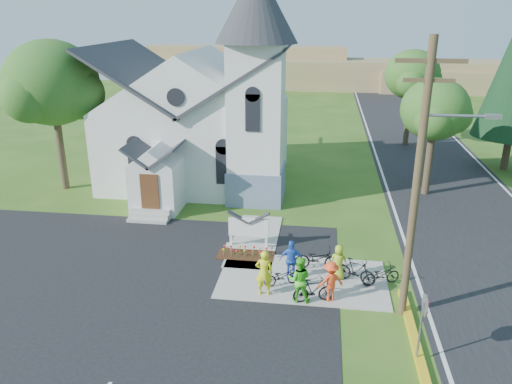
# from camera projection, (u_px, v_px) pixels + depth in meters

# --- Properties ---
(ground) EXTENTS (120.00, 120.00, 0.00)m
(ground) POSITION_uv_depth(u_px,v_px,m) (266.00, 283.00, 20.74)
(ground) COLOR #315618
(ground) RESTS_ON ground
(parking_lot) EXTENTS (20.00, 16.00, 0.02)m
(parking_lot) POSITION_uv_depth(u_px,v_px,m) (85.00, 296.00, 19.76)
(parking_lot) COLOR black
(parking_lot) RESTS_ON ground
(road) EXTENTS (8.00, 90.00, 0.02)m
(road) POSITION_uv_depth(u_px,v_px,m) (440.00, 179.00, 33.43)
(road) COLOR black
(road) RESTS_ON ground
(sidewalk) EXTENTS (7.00, 4.00, 0.05)m
(sidewalk) POSITION_uv_depth(u_px,v_px,m) (302.00, 279.00, 21.01)
(sidewalk) COLOR #A29C92
(sidewalk) RESTS_ON ground
(church) EXTENTS (12.35, 12.00, 13.00)m
(church) POSITION_uv_depth(u_px,v_px,m) (203.00, 102.00, 31.24)
(church) COLOR white
(church) RESTS_ON ground
(church_sign) EXTENTS (2.20, 0.40, 1.70)m
(church_sign) POSITION_uv_depth(u_px,v_px,m) (249.00, 228.00, 23.51)
(church_sign) COLOR #A29C92
(church_sign) RESTS_ON ground
(flower_bed) EXTENTS (2.60, 1.10, 0.07)m
(flower_bed) POSITION_uv_depth(u_px,v_px,m) (246.00, 255.00, 23.02)
(flower_bed) COLOR #381B0F
(flower_bed) RESTS_ON ground
(utility_pole) EXTENTS (3.45, 0.28, 10.00)m
(utility_pole) POSITION_uv_depth(u_px,v_px,m) (419.00, 177.00, 16.81)
(utility_pole) COLOR #483524
(utility_pole) RESTS_ON ground
(stop_sign) EXTENTS (0.11, 0.76, 2.48)m
(stop_sign) POSITION_uv_depth(u_px,v_px,m) (423.00, 314.00, 15.53)
(stop_sign) COLOR gray
(stop_sign) RESTS_ON ground
(tree_lot_corner) EXTENTS (5.60, 5.60, 9.15)m
(tree_lot_corner) POSITION_uv_depth(u_px,v_px,m) (52.00, 83.00, 29.54)
(tree_lot_corner) COLOR #3B2C20
(tree_lot_corner) RESTS_ON ground
(tree_road_near) EXTENTS (4.00, 4.00, 7.05)m
(tree_road_near) POSITION_uv_depth(u_px,v_px,m) (435.00, 110.00, 29.04)
(tree_road_near) COLOR #3B2C20
(tree_road_near) RESTS_ON ground
(tree_road_mid) EXTENTS (4.40, 4.40, 7.80)m
(tree_road_mid) POSITION_uv_depth(u_px,v_px,m) (412.00, 75.00, 39.95)
(tree_road_mid) COLOR #3B2C20
(tree_road_mid) RESTS_ON ground
(distant_hills) EXTENTS (61.00, 10.00, 5.60)m
(distant_hills) POSITION_uv_depth(u_px,v_px,m) (334.00, 73.00, 71.99)
(distant_hills) COLOR olive
(distant_hills) RESTS_ON ground
(cyclist_0) EXTENTS (0.71, 0.49, 1.90)m
(cyclist_0) POSITION_uv_depth(u_px,v_px,m) (264.00, 273.00, 19.54)
(cyclist_0) COLOR yellow
(cyclist_0) RESTS_ON sidewalk
(bike_0) EXTENTS (1.61, 1.11, 0.80)m
(bike_0) POSITION_uv_depth(u_px,v_px,m) (282.00, 276.00, 20.36)
(bike_0) COLOR black
(bike_0) RESTS_ON sidewalk
(cyclist_1) EXTENTS (0.90, 0.71, 1.86)m
(cyclist_1) POSITION_uv_depth(u_px,v_px,m) (299.00, 279.00, 19.10)
(cyclist_1) COLOR #46D427
(cyclist_1) RESTS_ON sidewalk
(bike_1) EXTENTS (1.70, 0.89, 0.99)m
(bike_1) POSITION_uv_depth(u_px,v_px,m) (314.00, 290.00, 19.18)
(bike_1) COLOR black
(bike_1) RESTS_ON sidewalk
(cyclist_2) EXTENTS (1.04, 0.49, 1.72)m
(cyclist_2) POSITION_uv_depth(u_px,v_px,m) (292.00, 260.00, 20.74)
(cyclist_2) COLOR blue
(cyclist_2) RESTS_ON sidewalk
(bike_2) EXTENTS (1.97, 0.74, 1.02)m
(bike_2) POSITION_uv_depth(u_px,v_px,m) (317.00, 258.00, 21.60)
(bike_2) COLOR black
(bike_2) RESTS_ON sidewalk
(cyclist_3) EXTENTS (1.21, 0.97, 1.64)m
(cyclist_3) POSITION_uv_depth(u_px,v_px,m) (331.00, 281.00, 19.18)
(cyclist_3) COLOR #FD461C
(cyclist_3) RESTS_ON sidewalk
(bike_3) EXTENTS (1.78, 1.14, 1.04)m
(bike_3) POSITION_uv_depth(u_px,v_px,m) (356.00, 271.00, 20.56)
(bike_3) COLOR black
(bike_3) RESTS_ON sidewalk
(cyclist_4) EXTENTS (0.82, 0.61, 1.53)m
(cyclist_4) POSITION_uv_depth(u_px,v_px,m) (338.00, 262.00, 20.77)
(cyclist_4) COLOR #95B522
(cyclist_4) RESTS_ON sidewalk
(bike_4) EXTENTS (1.75, 1.19, 0.87)m
(bike_4) POSITION_uv_depth(u_px,v_px,m) (381.00, 275.00, 20.42)
(bike_4) COLOR black
(bike_4) RESTS_ON sidewalk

